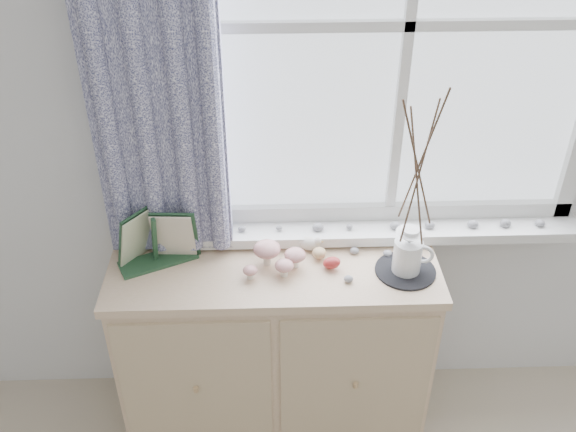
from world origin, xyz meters
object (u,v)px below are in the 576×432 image
at_px(sideboard, 275,349).
at_px(twig_pitcher, 419,166).
at_px(botanical_book, 154,242).
at_px(toadstool_cluster, 276,256).

bearing_deg(sideboard, twig_pitcher, -5.60).
xyz_separation_m(botanical_book, twig_pitcher, (0.89, -0.06, 0.32)).
distance_m(toadstool_cluster, twig_pitcher, 0.60).
relative_size(sideboard, twig_pitcher, 1.58).
height_order(botanical_book, twig_pitcher, twig_pitcher).
bearing_deg(botanical_book, sideboard, -26.42).
distance_m(sideboard, toadstool_cluster, 0.48).
xyz_separation_m(sideboard, twig_pitcher, (0.47, -0.05, 0.86)).
xyz_separation_m(sideboard, botanical_book, (-0.42, 0.01, 0.54)).
bearing_deg(twig_pitcher, sideboard, -169.62).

